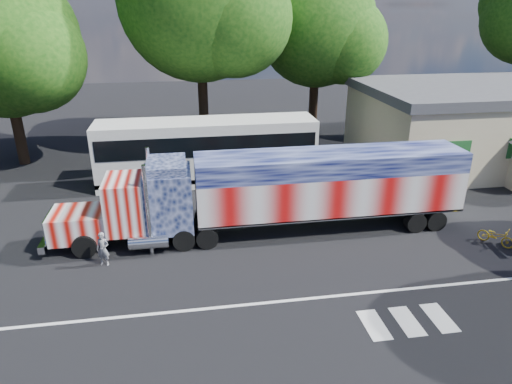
{
  "coord_description": "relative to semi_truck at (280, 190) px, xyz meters",
  "views": [
    {
      "loc": [
        -3.18,
        -16.58,
        10.08
      ],
      "look_at": [
        0.0,
        3.0,
        1.9
      ],
      "focal_mm": 32.0,
      "sensor_mm": 36.0,
      "label": 1
    }
  ],
  "objects": [
    {
      "name": "ground",
      "position": [
        -1.05,
        -2.49,
        -2.11
      ],
      "size": [
        100.0,
        100.0,
        0.0
      ],
      "primitive_type": "plane",
      "color": "black"
    },
    {
      "name": "lane_markings",
      "position": [
        0.66,
        -6.26,
        -2.11
      ],
      "size": [
        30.0,
        2.67,
        0.01
      ],
      "color": "silver",
      "rests_on": "ground"
    },
    {
      "name": "semi_truck",
      "position": [
        0.0,
        0.0,
        0.0
      ],
      "size": [
        19.26,
        3.04,
        4.11
      ],
      "color": "black",
      "rests_on": "ground"
    },
    {
      "name": "coach_bus",
      "position": [
        -2.92,
        7.34,
        -0.15
      ],
      "size": [
        13.0,
        3.03,
        3.78
      ],
      "color": "silver",
      "rests_on": "ground"
    },
    {
      "name": "woman",
      "position": [
        -7.83,
        -1.8,
        -1.38
      ],
      "size": [
        0.62,
        0.49,
        1.48
      ],
      "primitive_type": "imported",
      "rotation": [
        0.0,
        0.0,
        -0.29
      ],
      "color": "slate",
      "rests_on": "ground"
    },
    {
      "name": "bicycle",
      "position": [
        9.38,
        -2.81,
        -1.7
      ],
      "size": [
        1.38,
        1.59,
        0.83
      ],
      "primitive_type": "imported",
      "rotation": [
        0.0,
        0.0,
        0.64
      ],
      "color": "gold",
      "rests_on": "ground"
    },
    {
      "name": "tree_ne_a",
      "position": [
        6.35,
        16.29,
        6.34
      ],
      "size": [
        9.43,
        8.98,
        13.0
      ],
      "color": "black",
      "rests_on": "ground"
    },
    {
      "name": "tree_nw_a",
      "position": [
        -14.96,
        12.66,
        5.9
      ],
      "size": [
        10.09,
        9.61,
        12.87
      ],
      "color": "black",
      "rests_on": "ground"
    },
    {
      "name": "tree_n_mid",
      "position": [
        -2.5,
        14.6,
        8.24
      ],
      "size": [
        11.61,
        11.06,
        15.95
      ],
      "color": "black",
      "rests_on": "ground"
    }
  ]
}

